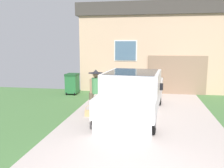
# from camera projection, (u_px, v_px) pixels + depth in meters

# --- Properties ---
(pickup_truck) EXTENTS (2.27, 5.53, 1.65)m
(pickup_truck) POSITION_uv_depth(u_px,v_px,m) (134.00, 95.00, 8.61)
(pickup_truck) COLOR silver
(pickup_truck) RESTS_ON ground
(person_with_hat) EXTENTS (0.55, 0.55, 1.68)m
(person_with_hat) POSITION_uv_depth(u_px,v_px,m) (96.00, 90.00, 8.70)
(person_with_hat) COLOR brown
(person_with_hat) RESTS_ON ground
(handbag) EXTENTS (0.31, 0.15, 0.41)m
(handbag) POSITION_uv_depth(u_px,v_px,m) (89.00, 113.00, 8.60)
(handbag) COLOR tan
(handbag) RESTS_ON ground
(house_with_garage) EXTENTS (8.82, 6.42, 4.77)m
(house_with_garage) POSITION_uv_depth(u_px,v_px,m) (157.00, 47.00, 15.24)
(house_with_garage) COLOR #D5B08F
(house_with_garage) RESTS_ON ground
(wheeled_trash_bin) EXTENTS (0.60, 0.72, 1.08)m
(wheeled_trash_bin) POSITION_uv_depth(u_px,v_px,m) (72.00, 83.00, 12.33)
(wheeled_trash_bin) COLOR #286B38
(wheeled_trash_bin) RESTS_ON ground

